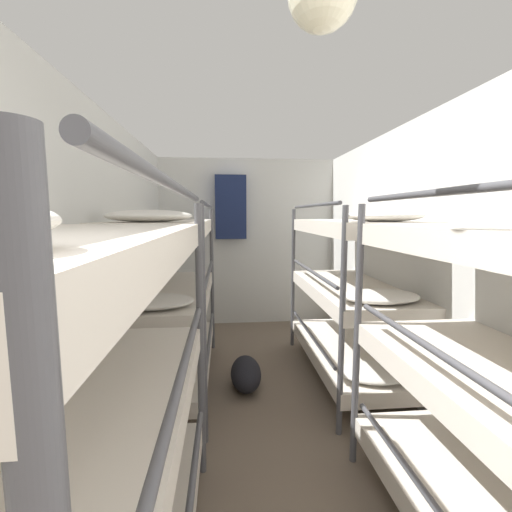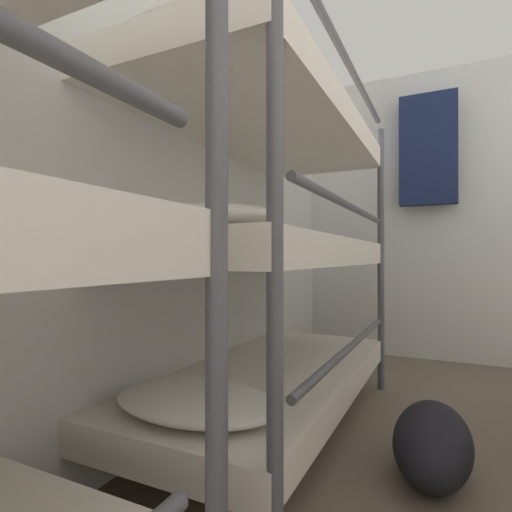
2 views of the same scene
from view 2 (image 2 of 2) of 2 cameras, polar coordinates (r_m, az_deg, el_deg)
name	(u,v)px [view 2 (image 2 of 2)]	position (r m, az deg, el deg)	size (l,w,h in m)	color
wall_left	(72,155)	(1.60, -24.82, 12.90)	(0.06, 5.47, 2.44)	silver
wall_back	(462,214)	(3.71, 27.31, 5.39)	(2.66, 0.06, 2.44)	silver
bunk_stack_left_far	(268,249)	(1.91, 1.79, 0.96)	(0.80, 1.81, 1.73)	#4C4C51
duffel_bag	(432,443)	(1.82, 23.88, -23.27)	(0.29, 0.52, 0.29)	black
hanging_coat	(428,150)	(3.65, 23.36, 13.75)	(0.44, 0.12, 0.90)	#192347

